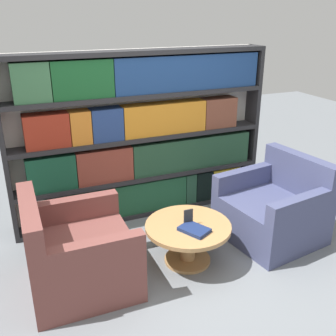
% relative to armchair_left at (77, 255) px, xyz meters
% --- Properties ---
extents(ground_plane, '(14.00, 14.00, 0.00)m').
position_rel_armchair_left_xyz_m(ground_plane, '(1.01, -0.40, -0.31)').
color(ground_plane, slate).
extents(bookshelf, '(3.02, 0.30, 1.94)m').
position_rel_armchair_left_xyz_m(bookshelf, '(1.03, 1.10, 0.66)').
color(bookshelf, silver).
rests_on(bookshelf, ground_plane).
extents(armchair_left, '(0.91, 0.95, 0.89)m').
position_rel_armchair_left_xyz_m(armchair_left, '(0.00, 0.00, 0.00)').
color(armchair_left, brown).
rests_on(armchair_left, ground_plane).
extents(armchair_right, '(1.03, 1.06, 0.89)m').
position_rel_armchair_left_xyz_m(armchair_right, '(2.12, 0.01, 0.00)').
color(armchair_right, '#42476B').
rests_on(armchair_right, ground_plane).
extents(coffee_table, '(0.83, 0.83, 0.41)m').
position_rel_armchair_left_xyz_m(coffee_table, '(1.06, -0.06, -0.01)').
color(coffee_table, '#AD7F4C').
rests_on(coffee_table, ground_plane).
extents(table_sign, '(0.09, 0.06, 0.16)m').
position_rel_armchair_left_xyz_m(table_sign, '(1.06, -0.06, 0.18)').
color(table_sign, black).
rests_on(table_sign, coffee_table).
extents(stray_book, '(0.29, 0.32, 0.04)m').
position_rel_armchair_left_xyz_m(stray_book, '(1.06, -0.19, 0.12)').
color(stray_book, navy).
rests_on(stray_book, coffee_table).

